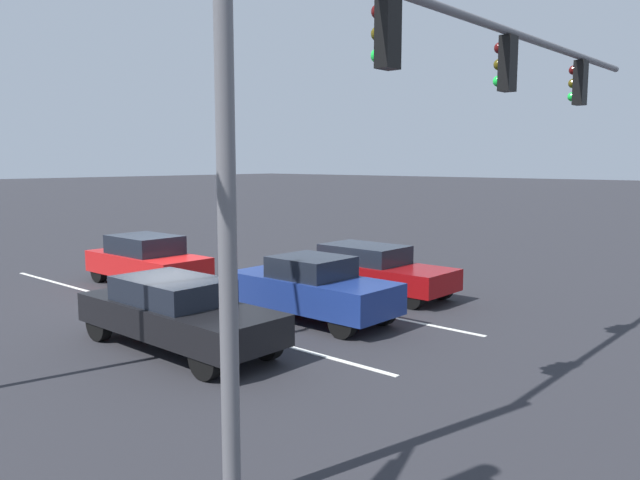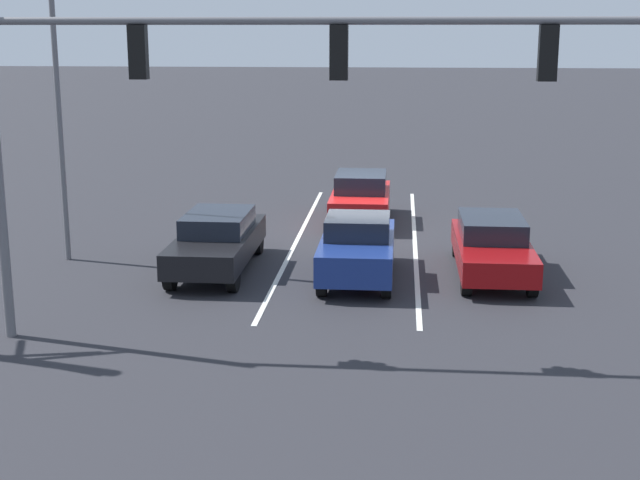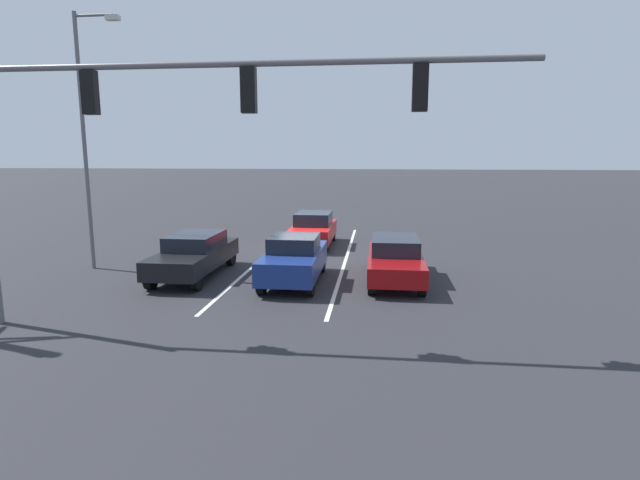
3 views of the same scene
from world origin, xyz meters
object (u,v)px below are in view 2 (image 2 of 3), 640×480
object	(u,v)px
car_maroon_leftlane_front	(492,245)
car_navy_midlane_front	(358,247)
car_red_midlane_second	(361,197)
street_lamp_right_shoulder	(62,65)
car_black_rightlane_front	(217,240)
traffic_signal_gantry	(217,85)

from	to	relation	value
car_maroon_leftlane_front	car_navy_midlane_front	bearing A→B (deg)	12.05
car_red_midlane_second	street_lamp_right_shoulder	bearing A→B (deg)	36.91
car_navy_midlane_front	car_maroon_leftlane_front	size ratio (longest dim) A/B	0.90
car_black_rightlane_front	traffic_signal_gantry	size ratio (longest dim) A/B	0.38
traffic_signal_gantry	street_lamp_right_shoulder	distance (m)	7.80
car_black_rightlane_front	car_red_midlane_second	size ratio (longest dim) A/B	1.13
car_red_midlane_second	car_black_rightlane_front	bearing A→B (deg)	61.77
car_maroon_leftlane_front	car_black_rightlane_front	size ratio (longest dim) A/B	0.98
car_black_rightlane_front	traffic_signal_gantry	bearing A→B (deg)	102.73
street_lamp_right_shoulder	car_black_rightlane_front	bearing A→B (deg)	170.24
car_maroon_leftlane_front	traffic_signal_gantry	bearing A→B (deg)	44.35
traffic_signal_gantry	street_lamp_right_shoulder	xyz separation A→B (m)	(5.11, -5.88, 0.13)
car_maroon_leftlane_front	street_lamp_right_shoulder	xyz separation A→B (m)	(10.68, -0.45, 4.27)
car_black_rightlane_front	traffic_signal_gantry	xyz separation A→B (m)	(-1.18, 5.21, 4.10)
car_red_midlane_second	car_navy_midlane_front	bearing A→B (deg)	91.97
car_black_rightlane_front	car_maroon_leftlane_front	bearing A→B (deg)	-178.03
car_navy_midlane_front	traffic_signal_gantry	world-z (taller)	traffic_signal_gantry
car_navy_midlane_front	car_black_rightlane_front	xyz separation A→B (m)	(3.50, -0.46, -0.01)
car_black_rightlane_front	street_lamp_right_shoulder	world-z (taller)	street_lamp_right_shoulder
car_maroon_leftlane_front	street_lamp_right_shoulder	bearing A→B (deg)	-2.39
car_navy_midlane_front	car_red_midlane_second	distance (m)	6.56
car_red_midlane_second	traffic_signal_gantry	world-z (taller)	traffic_signal_gantry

